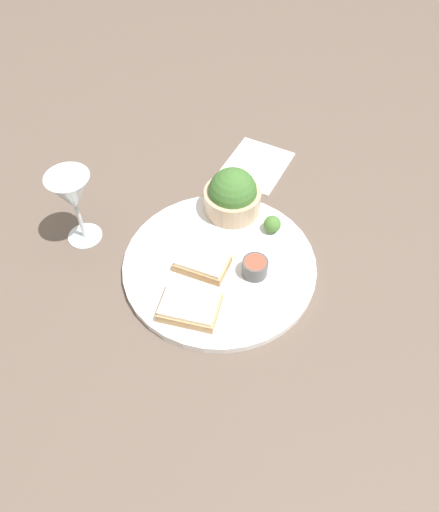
# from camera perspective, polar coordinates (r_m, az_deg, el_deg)

# --- Properties ---
(ground_plane) EXTENTS (4.00, 4.00, 0.00)m
(ground_plane) POSITION_cam_1_polar(r_m,az_deg,el_deg) (0.91, -0.00, -1.35)
(ground_plane) COLOR brown
(dinner_plate) EXTENTS (0.35, 0.35, 0.01)m
(dinner_plate) POSITION_cam_1_polar(r_m,az_deg,el_deg) (0.90, -0.00, -1.08)
(dinner_plate) COLOR white
(dinner_plate) RESTS_ON ground_plane
(salad_bowl) EXTENTS (0.11, 0.11, 0.09)m
(salad_bowl) POSITION_cam_1_polar(r_m,az_deg,el_deg) (0.96, 1.49, 6.93)
(salad_bowl) COLOR tan
(salad_bowl) RESTS_ON dinner_plate
(sauce_ramekin) EXTENTS (0.05, 0.05, 0.03)m
(sauce_ramekin) POSITION_cam_1_polar(r_m,az_deg,el_deg) (0.87, 4.03, -1.35)
(sauce_ramekin) COLOR #4C4C4C
(sauce_ramekin) RESTS_ON dinner_plate
(cheese_toast_near) EXTENTS (0.10, 0.08, 0.03)m
(cheese_toast_near) POSITION_cam_1_polar(r_m,az_deg,el_deg) (0.83, -3.43, -5.75)
(cheese_toast_near) COLOR tan
(cheese_toast_near) RESTS_ON dinner_plate
(cheese_toast_far) EXTENTS (0.09, 0.07, 0.03)m
(cheese_toast_far) POSITION_cam_1_polar(r_m,az_deg,el_deg) (0.88, -1.94, -0.69)
(cheese_toast_far) COLOR tan
(cheese_toast_far) RESTS_ON dinner_plate
(wine_glass) EXTENTS (0.08, 0.08, 0.15)m
(wine_glass) POSITION_cam_1_polar(r_m,az_deg,el_deg) (0.91, -16.48, 6.67)
(wine_glass) COLOR silver
(wine_glass) RESTS_ON ground_plane
(garnish) EXTENTS (0.03, 0.03, 0.03)m
(garnish) POSITION_cam_1_polar(r_m,az_deg,el_deg) (0.94, 6.04, 3.64)
(garnish) COLOR #477533
(garnish) RESTS_ON dinner_plate
(napkin) EXTENTS (0.14, 0.16, 0.01)m
(napkin) POSITION_cam_1_polar(r_m,az_deg,el_deg) (1.10, 4.19, 10.37)
(napkin) COLOR white
(napkin) RESTS_ON ground_plane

